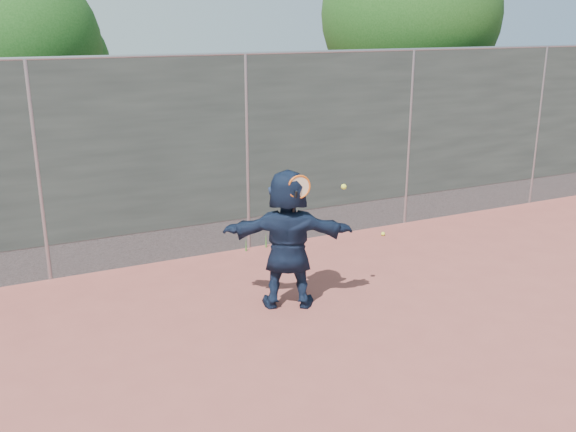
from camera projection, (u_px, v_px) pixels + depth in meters
name	position (u px, v px, depth m)	size (l,w,h in m)	color
ground	(367.00, 343.00, 7.20)	(80.00, 80.00, 0.00)	#9E4C42
player	(288.00, 239.00, 7.91)	(1.64, 0.52, 1.77)	#15213B
ball_ground	(383.00, 234.00, 10.75)	(0.07, 0.07, 0.07)	#E5F436
fence	(247.00, 149.00, 9.75)	(20.00, 0.06, 3.03)	#38423D
swing_action	(303.00, 188.00, 7.58)	(0.76, 0.17, 0.51)	#D95814
tree_right	(416.00, 19.00, 13.07)	(3.78, 3.60, 5.39)	#382314
tree_left	(20.00, 53.00, 10.80)	(3.15, 3.00, 4.53)	#382314
weed_clump	(268.00, 239.00, 10.20)	(0.68, 0.07, 0.30)	#387226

